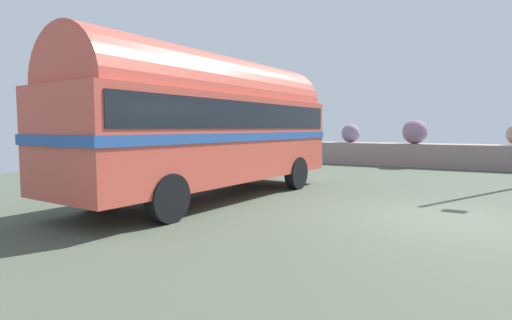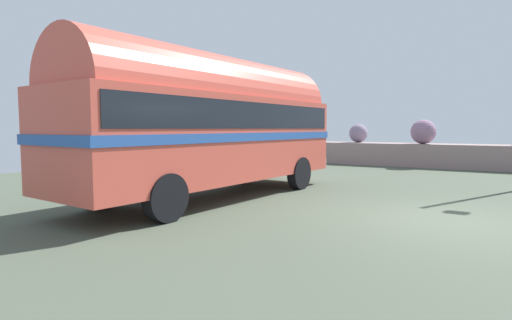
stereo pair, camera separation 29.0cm
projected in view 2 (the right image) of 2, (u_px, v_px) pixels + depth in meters
name	position (u px, v px, depth m)	size (l,w,h in m)	color
ground	(440.00, 220.00, 8.02)	(32.00, 26.00, 0.02)	#475040
breakwater	(479.00, 153.00, 17.93)	(31.36, 1.96, 2.48)	gray
vintage_coach	(213.00, 120.00, 10.43)	(3.13, 8.75, 3.70)	black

